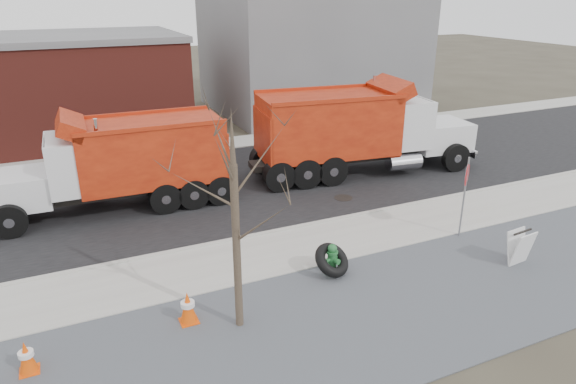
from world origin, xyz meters
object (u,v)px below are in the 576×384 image
stop_sign (466,183)px  sandwich_board (520,247)px  truck_tire (332,260)px  dump_truck_red_b (120,160)px  dump_truck_red_a (357,128)px  fire_hydrant (332,260)px

stop_sign → sandwich_board: (0.27, -2.11, -1.27)m
truck_tire → dump_truck_red_b: (-4.50, 7.18, 1.35)m
sandwich_board → dump_truck_red_b: bearing=131.3°
truck_tire → sandwich_board: 5.43m
dump_truck_red_a → dump_truck_red_b: size_ratio=1.18×
fire_hydrant → stop_sign: stop_sign is taller
truck_tire → stop_sign: size_ratio=0.50×
fire_hydrant → stop_sign: bearing=-13.9°
sandwich_board → dump_truck_red_a: size_ratio=0.10×
stop_sign → sandwich_board: bearing=-99.0°
stop_sign → dump_truck_red_a: dump_truck_red_a is taller
dump_truck_red_a → dump_truck_red_b: 9.56m
fire_hydrant → dump_truck_red_b: size_ratio=0.11×
fire_hydrant → dump_truck_red_b: 8.56m
truck_tire → fire_hydrant: bearing=54.0°
fire_hydrant → stop_sign: size_ratio=0.34×
sandwich_board → dump_truck_red_a: dump_truck_red_a is taller
fire_hydrant → sandwich_board: size_ratio=0.87×
stop_sign → dump_truck_red_b: bearing=127.7°
dump_truck_red_a → fire_hydrant: bearing=-118.8°
fire_hydrant → truck_tire: bearing=-143.7°
fire_hydrant → dump_truck_red_b: bearing=105.0°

